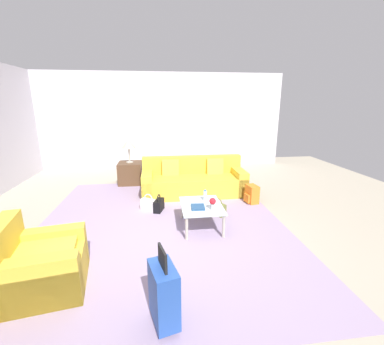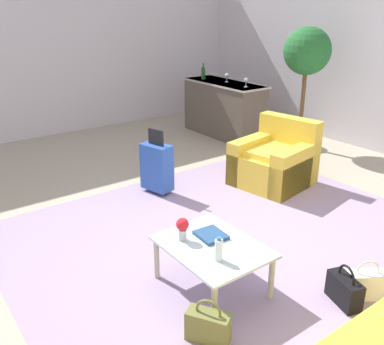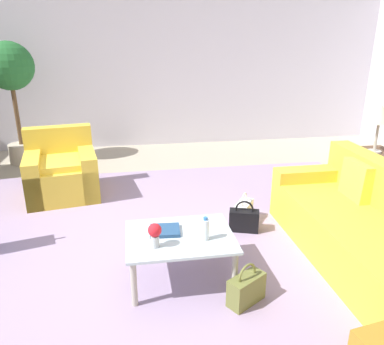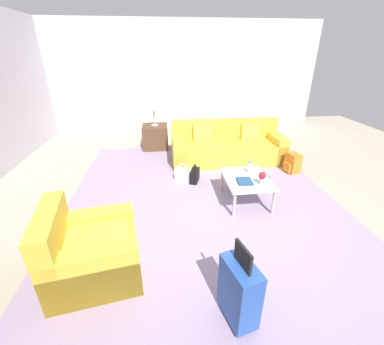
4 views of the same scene
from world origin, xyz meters
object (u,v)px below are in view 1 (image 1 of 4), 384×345
Objects in this scene: coffee_table at (201,208)px; handbag_olive at (218,209)px; table_lamp at (129,144)px; suitcase_blue at (164,294)px; armchair at (36,267)px; coffee_table_book at (198,207)px; side_table at (130,173)px; flower_vase at (213,203)px; water_bottle at (205,196)px; handbag_white at (149,204)px; backpack_orange at (252,194)px; couch at (193,181)px; handbag_black at (159,205)px.

handbag_olive is (0.47, -0.41, -0.24)m from coffee_table.
table_lamp is 4.92m from suitcase_blue.
coffee_table is 0.67m from handbag_olive.
armchair is 2.54m from coffee_table.
coffee_table_book is (1.19, -2.09, 0.14)m from armchair.
table_lamp reaches higher than side_table.
coffee_table_book is 1.25× the size of flower_vase.
side_table is (4.11, -0.67, -0.01)m from armchair.
flower_vase is at bearing -173.21° from water_bottle.
coffee_table_book is 1.35m from handbag_white.
side_table reaches higher than handbag_olive.
armchair reaches higher than coffee_table.
couch is at bearing 56.18° from backpack_orange.
coffee_table_book is 1.18m from handbag_black.
couch is 11.90× the size of water_bottle.
suitcase_blue is 2.81m from handbag_black.
handbag_white is at bearing 45.62° from coffee_table_book.
table_lamp is 2.34m from handbag_black.
table_lamp is at bearing 28.65° from flower_vase.
backpack_orange reaches higher than handbag_white.
handbag_olive is at bearing -20.91° from flower_vase.
table_lamp is at bearing 0.00° from side_table.
handbag_black is at bearing 73.99° from handbag_olive.
couch is 2.32× the size of armchair.
backpack_orange reaches higher than handbag_black.
side_table reaches higher than backpack_orange.
side_table is at bearing 28.65° from flower_vase.
suitcase_blue is at bearing 155.74° from handbag_olive.
coffee_table_book is 3.31m from table_lamp.
armchair is 4.17m from side_table.
handbag_white is at bearing 74.04° from handbag_olive.
suitcase_blue is at bearing 168.10° from couch.
coffee_table is at bearing 127.74° from backpack_orange.
armchair is at bearing 115.20° from flower_vase.
couch is at bearing -1.27° from coffee_table_book.
handbag_white is at bearing 74.31° from handbag_black.
coffee_table is 2.28× the size of backpack_orange.
table_lamp is 2.23m from handbag_white.
backpack_orange is at bearing -59.02° from handbag_olive.
side_table is (3.02, 1.65, -0.25)m from flower_vase.
handbag_black is at bearing 139.61° from couch.
table_lamp reaches higher than armchair.
handbag_white is at bearing 131.57° from couch.
suitcase_blue reaches higher than coffee_table_book.
coffee_table is at bearing -151.82° from table_lamp.
armchair is 1.15× the size of coffee_table.
couch is 1.44m from backpack_orange.
armchair is 5.13× the size of water_bottle.
side_table is (2.92, 1.42, -0.15)m from coffee_table_book.
flower_vase is at bearing -151.35° from table_lamp.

